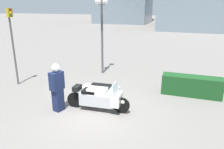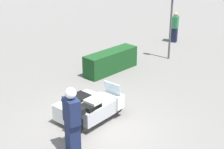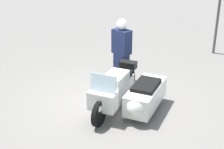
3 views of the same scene
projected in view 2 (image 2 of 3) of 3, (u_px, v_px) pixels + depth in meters
name	position (u px, v px, depth m)	size (l,w,h in m)	color
ground_plane	(98.00, 129.00, 10.08)	(160.00, 160.00, 0.00)	slate
police_motorcycle	(89.00, 106.00, 10.42)	(2.48, 1.35, 1.14)	black
officer_rider	(72.00, 119.00, 8.72)	(0.43, 0.56, 1.83)	#192347
hedge_bush_curbside	(111.00, 61.00, 14.13)	(2.52, 0.68, 0.87)	#19471E
traffic_light_near	(171.00, 13.00, 14.89)	(0.23, 0.29, 3.20)	#4C4C4C
pedestrian_bystander	(175.00, 27.00, 17.85)	(0.51, 0.41, 1.58)	#191E38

